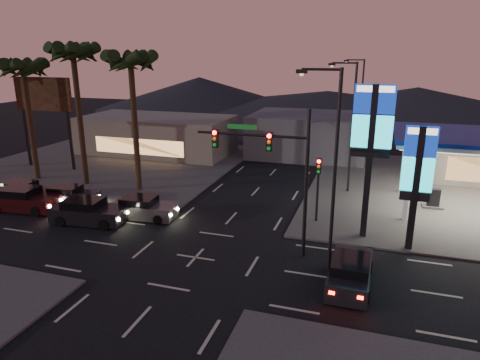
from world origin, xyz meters
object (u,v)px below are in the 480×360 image
(car_lane_b_rear, at_px, (23,192))
(pylon_sign_short, at_px, (418,170))
(car_lane_a_mid, at_px, (23,200))
(car_lane_b_mid, at_px, (69,196))
(suv_station, at_px, (350,272))
(car_lane_a_front, at_px, (88,212))
(pylon_sign_tall, at_px, (372,132))
(car_lane_b_front, at_px, (143,208))
(traffic_signal_mast, at_px, (274,160))

(car_lane_b_rear, bearing_deg, pylon_sign_short, -0.30)
(car_lane_a_mid, bearing_deg, car_lane_b_mid, 40.75)
(pylon_sign_short, distance_m, car_lane_b_rear, 27.25)
(car_lane_b_rear, bearing_deg, suv_station, -11.83)
(car_lane_a_front, bearing_deg, pylon_sign_tall, 9.98)
(pylon_sign_short, distance_m, car_lane_a_front, 20.09)
(pylon_sign_tall, xyz_separation_m, car_lane_b_front, (-14.16, -1.20, -5.72))
(car_lane_b_rear, bearing_deg, pylon_sign_tall, 2.01)
(pylon_sign_short, xyz_separation_m, car_lane_a_front, (-19.60, -2.01, -3.92))
(pylon_sign_short, bearing_deg, car_lane_b_rear, 179.70)
(suv_station, bearing_deg, pylon_sign_short, 59.61)
(traffic_signal_mast, bearing_deg, pylon_sign_short, 19.13)
(car_lane_a_mid, relative_size, car_lane_b_front, 1.12)
(traffic_signal_mast, relative_size, car_lane_b_mid, 1.85)
(car_lane_a_front, bearing_deg, traffic_signal_mast, -2.32)
(car_lane_b_mid, height_order, suv_station, suv_station)
(car_lane_a_mid, relative_size, suv_station, 1.14)
(pylon_sign_short, height_order, traffic_signal_mast, traffic_signal_mast)
(traffic_signal_mast, distance_m, car_lane_b_front, 10.71)
(pylon_sign_tall, relative_size, car_lane_b_rear, 1.97)
(traffic_signal_mast, xyz_separation_m, car_lane_a_mid, (-18.16, 1.11, -4.48))
(car_lane_a_mid, relative_size, car_lane_b_rear, 1.11)
(car_lane_b_rear, bearing_deg, car_lane_a_mid, -44.62)
(car_lane_a_mid, bearing_deg, car_lane_b_front, 7.84)
(pylon_sign_short, xyz_separation_m, suv_station, (-2.88, -4.91, -3.97))
(traffic_signal_mast, relative_size, car_lane_b_rear, 1.75)
(traffic_signal_mast, distance_m, car_lane_a_front, 13.16)
(traffic_signal_mast, relative_size, car_lane_b_front, 1.76)
(pylon_sign_short, bearing_deg, pylon_sign_tall, 158.20)
(traffic_signal_mast, relative_size, car_lane_a_front, 1.60)
(traffic_signal_mast, height_order, suv_station, traffic_signal_mast)
(car_lane_a_front, bearing_deg, car_lane_b_rear, 163.71)
(car_lane_a_front, xyz_separation_m, car_lane_b_front, (2.94, 1.81, -0.06))
(pylon_sign_tall, height_order, car_lane_b_front, pylon_sign_tall)
(car_lane_b_mid, distance_m, car_lane_b_rear, 3.83)
(suv_station, bearing_deg, car_lane_b_rear, 168.17)
(pylon_sign_tall, bearing_deg, pylon_sign_short, -21.80)
(pylon_sign_short, distance_m, car_lane_b_mid, 23.51)
(car_lane_a_front, relative_size, car_lane_b_rear, 1.09)
(pylon_sign_tall, relative_size, car_lane_b_front, 1.98)
(car_lane_b_rear, distance_m, suv_station, 24.61)
(pylon_sign_short, relative_size, car_lane_b_rear, 1.53)
(car_lane_a_mid, bearing_deg, pylon_sign_short, 3.16)
(car_lane_a_mid, distance_m, car_lane_b_front, 8.82)
(pylon_sign_tall, bearing_deg, car_lane_a_front, -170.02)
(pylon_sign_short, xyz_separation_m, car_lane_b_front, (-16.66, -0.20, -3.99))
(pylon_sign_tall, relative_size, car_lane_a_front, 1.80)
(car_lane_b_mid, bearing_deg, pylon_sign_short, -1.32)
(car_lane_a_mid, height_order, car_lane_b_rear, car_lane_a_mid)
(pylon_sign_tall, distance_m, car_lane_b_mid, 21.45)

